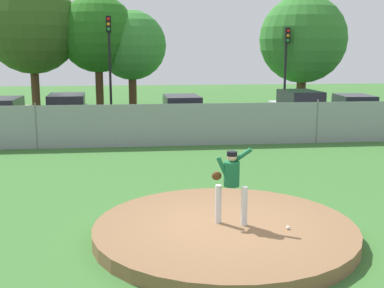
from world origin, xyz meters
TOP-DOWN VIEW (x-y plane):
  - ground_plane at (0.00, 6.00)m, footprint 80.00×80.00m
  - asphalt_strip at (0.00, 14.50)m, footprint 44.00×7.00m
  - pitchers_mound at (0.00, 0.00)m, footprint 5.42×5.42m
  - pitcher_youth at (0.12, 0.00)m, footprint 0.81×0.33m
  - baseball at (1.21, -0.44)m, footprint 0.07×0.07m
  - chainlink_fence at (0.00, 10.00)m, footprint 28.42×0.07m
  - parked_car_champagne at (-8.15, 14.60)m, footprint 1.88×4.78m
  - parked_car_teal at (9.40, 14.71)m, footprint 2.10×4.25m
  - parked_car_slate at (-5.15, 14.88)m, footprint 2.15×4.69m
  - parked_car_navy at (0.41, 14.03)m, footprint 1.97×4.45m
  - parked_car_white at (6.44, 14.49)m, footprint 2.02×4.73m
  - traffic_cone_orange at (-1.61, 15.23)m, footprint 0.40×0.40m
  - traffic_light_near at (-3.22, 18.87)m, footprint 0.28×0.46m
  - traffic_light_far at (6.96, 18.79)m, footprint 0.28×0.46m
  - tree_broad_right at (-7.94, 21.72)m, footprint 5.64×5.64m
  - tree_bushy_near at (-4.06, 21.94)m, footprint 4.74×4.74m
  - tree_leaning_west at (-2.00, 22.19)m, footprint 4.33×4.33m
  - tree_broad_left at (8.75, 21.17)m, footprint 5.49×5.49m

SIDE VIEW (x-z plane):
  - ground_plane at x=0.00m, z-range 0.00..0.00m
  - asphalt_strip at x=0.00m, z-range 0.00..0.01m
  - pitchers_mound at x=0.00m, z-range 0.00..0.28m
  - traffic_cone_orange at x=-1.61m, z-range -0.01..0.54m
  - baseball at x=1.21m, z-range 0.28..0.35m
  - parked_car_teal at x=9.40m, z-range -0.03..1.53m
  - parked_car_champagne at x=-8.15m, z-range -0.02..1.57m
  - parked_car_navy at x=0.41m, z-range -0.04..1.64m
  - parked_car_slate at x=-5.15m, z-range -0.04..1.68m
  - chainlink_fence at x=0.00m, z-range -0.05..1.77m
  - parked_car_white at x=6.44m, z-range -0.05..1.78m
  - pitcher_youth at x=0.12m, z-range 0.42..2.03m
  - traffic_light_far at x=6.96m, z-range 0.92..6.02m
  - traffic_light_near at x=-3.22m, z-range 0.99..6.68m
  - tree_leaning_west at x=-2.00m, z-range 0.96..7.26m
  - tree_broad_left at x=8.75m, z-range 0.87..8.12m
  - tree_bushy_near at x=-4.06m, z-range 1.20..8.40m
  - tree_broad_right at x=-7.94m, z-range 1.18..9.22m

